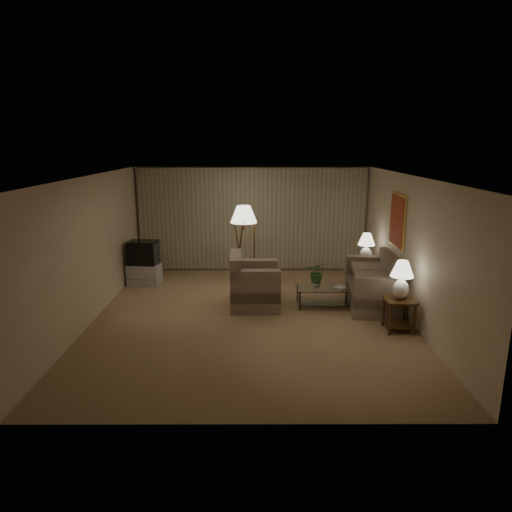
{
  "coord_description": "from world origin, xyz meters",
  "views": [
    {
      "loc": [
        0.08,
        -8.32,
        3.29
      ],
      "look_at": [
        0.1,
        0.6,
        1.07
      ],
      "focal_mm": 32.0,
      "sensor_mm": 36.0,
      "label": 1
    }
  ],
  "objects_px": {
    "table_lamp_far": "(366,245)",
    "crt_tv": "(143,252)",
    "coffee_table": "(324,293)",
    "tv_cabinet": "(145,274)",
    "table_lamp_near": "(402,276)",
    "sofa": "(372,286)",
    "side_table_far": "(365,270)",
    "floor_lamp": "(244,244)",
    "vase": "(317,283)",
    "armchair": "(255,286)",
    "ottoman": "(257,281)",
    "side_table_near": "(399,309)"
  },
  "relations": [
    {
      "from": "table_lamp_far",
      "to": "crt_tv",
      "type": "height_order",
      "value": "table_lamp_far"
    },
    {
      "from": "coffee_table",
      "to": "tv_cabinet",
      "type": "xyz_separation_m",
      "value": [
        -4.04,
        1.53,
        -0.03
      ]
    },
    {
      "from": "table_lamp_near",
      "to": "crt_tv",
      "type": "distance_m",
      "value": 5.9
    },
    {
      "from": "sofa",
      "to": "crt_tv",
      "type": "xyz_separation_m",
      "value": [
        -5.05,
        1.43,
        0.37
      ]
    },
    {
      "from": "side_table_far",
      "to": "crt_tv",
      "type": "bearing_deg",
      "value": 178.03
    },
    {
      "from": "floor_lamp",
      "to": "table_lamp_near",
      "type": "bearing_deg",
      "value": -43.54
    },
    {
      "from": "table_lamp_far",
      "to": "vase",
      "type": "distance_m",
      "value": 1.94
    },
    {
      "from": "table_lamp_far",
      "to": "tv_cabinet",
      "type": "xyz_separation_m",
      "value": [
        -5.2,
        0.18,
        -0.75
      ]
    },
    {
      "from": "table_lamp_near",
      "to": "tv_cabinet",
      "type": "height_order",
      "value": "table_lamp_near"
    },
    {
      "from": "side_table_far",
      "to": "table_lamp_near",
      "type": "relative_size",
      "value": 0.86
    },
    {
      "from": "armchair",
      "to": "table_lamp_far",
      "type": "height_order",
      "value": "table_lamp_far"
    },
    {
      "from": "ottoman",
      "to": "floor_lamp",
      "type": "bearing_deg",
      "value": 129.76
    },
    {
      "from": "armchair",
      "to": "table_lamp_near",
      "type": "relative_size",
      "value": 1.58
    },
    {
      "from": "table_lamp_near",
      "to": "table_lamp_far",
      "type": "distance_m",
      "value": 2.6
    },
    {
      "from": "side_table_far",
      "to": "crt_tv",
      "type": "relative_size",
      "value": 0.85
    },
    {
      "from": "side_table_near",
      "to": "ottoman",
      "type": "height_order",
      "value": "side_table_near"
    },
    {
      "from": "armchair",
      "to": "side_table_far",
      "type": "xyz_separation_m",
      "value": [
        2.58,
        1.34,
        -0.04
      ]
    },
    {
      "from": "table_lamp_far",
      "to": "floor_lamp",
      "type": "bearing_deg",
      "value": 178.22
    },
    {
      "from": "table_lamp_near",
      "to": "ottoman",
      "type": "xyz_separation_m",
      "value": [
        -2.52,
        2.32,
        -0.79
      ]
    },
    {
      "from": "floor_lamp",
      "to": "tv_cabinet",
      "type": "bearing_deg",
      "value": 177.81
    },
    {
      "from": "table_lamp_near",
      "to": "floor_lamp",
      "type": "distance_m",
      "value": 3.9
    },
    {
      "from": "side_table_far",
      "to": "vase",
      "type": "bearing_deg",
      "value": -134.04
    },
    {
      "from": "sofa",
      "to": "side_table_near",
      "type": "height_order",
      "value": "sofa"
    },
    {
      "from": "table_lamp_far",
      "to": "tv_cabinet",
      "type": "bearing_deg",
      "value": 178.03
    },
    {
      "from": "sofa",
      "to": "table_lamp_far",
      "type": "relative_size",
      "value": 3.05
    },
    {
      "from": "coffee_table",
      "to": "ottoman",
      "type": "height_order",
      "value": "ottoman"
    },
    {
      "from": "coffee_table",
      "to": "floor_lamp",
      "type": "xyz_separation_m",
      "value": [
        -1.67,
        1.44,
        0.71
      ]
    },
    {
      "from": "table_lamp_far",
      "to": "coffee_table",
      "type": "xyz_separation_m",
      "value": [
        -1.16,
        -1.35,
        -0.72
      ]
    },
    {
      "from": "side_table_far",
      "to": "armchair",
      "type": "bearing_deg",
      "value": -152.47
    },
    {
      "from": "side_table_near",
      "to": "table_lamp_near",
      "type": "bearing_deg",
      "value": 172.87
    },
    {
      "from": "table_lamp_far",
      "to": "floor_lamp",
      "type": "distance_m",
      "value": 2.83
    },
    {
      "from": "sofa",
      "to": "floor_lamp",
      "type": "xyz_separation_m",
      "value": [
        -2.68,
        1.34,
        0.58
      ]
    },
    {
      "from": "table_lamp_far",
      "to": "armchair",
      "type": "bearing_deg",
      "value": -152.47
    },
    {
      "from": "ottoman",
      "to": "coffee_table",
      "type": "bearing_deg",
      "value": -38.04
    },
    {
      "from": "side_table_far",
      "to": "tv_cabinet",
      "type": "height_order",
      "value": "side_table_far"
    },
    {
      "from": "table_lamp_near",
      "to": "table_lamp_far",
      "type": "bearing_deg",
      "value": 90.0
    },
    {
      "from": "armchair",
      "to": "floor_lamp",
      "type": "xyz_separation_m",
      "value": [
        -0.25,
        1.43,
        0.55
      ]
    },
    {
      "from": "table_lamp_far",
      "to": "tv_cabinet",
      "type": "distance_m",
      "value": 5.26
    },
    {
      "from": "coffee_table",
      "to": "crt_tv",
      "type": "xyz_separation_m",
      "value": [
        -4.04,
        1.53,
        0.5
      ]
    },
    {
      "from": "side_table_near",
      "to": "floor_lamp",
      "type": "xyz_separation_m",
      "value": [
        -2.83,
        2.69,
        0.58
      ]
    },
    {
      "from": "sofa",
      "to": "table_lamp_near",
      "type": "height_order",
      "value": "table_lamp_near"
    },
    {
      "from": "side_table_far",
      "to": "tv_cabinet",
      "type": "xyz_separation_m",
      "value": [
        -5.2,
        0.18,
        -0.15
      ]
    },
    {
      "from": "side_table_far",
      "to": "table_lamp_far",
      "type": "xyz_separation_m",
      "value": [
        -0.0,
        -0.0,
        0.6
      ]
    },
    {
      "from": "ottoman",
      "to": "vase",
      "type": "distance_m",
      "value": 1.64
    },
    {
      "from": "coffee_table",
      "to": "tv_cabinet",
      "type": "bearing_deg",
      "value": 159.3
    },
    {
      "from": "sofa",
      "to": "side_table_far",
      "type": "distance_m",
      "value": 1.26
    },
    {
      "from": "table_lamp_near",
      "to": "floor_lamp",
      "type": "bearing_deg",
      "value": 136.46
    },
    {
      "from": "table_lamp_near",
      "to": "coffee_table",
      "type": "distance_m",
      "value": 1.85
    },
    {
      "from": "sofa",
      "to": "table_lamp_near",
      "type": "distance_m",
      "value": 1.48
    },
    {
      "from": "armchair",
      "to": "table_lamp_far",
      "type": "bearing_deg",
      "value": -64.2
    }
  ]
}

